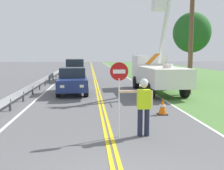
# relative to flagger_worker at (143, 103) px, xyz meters

# --- Properties ---
(grass_verge_right) EXTENTS (16.00, 110.00, 0.01)m
(grass_verge_right) POSITION_rel_flagger_worker_xyz_m (10.52, 16.32, -1.04)
(grass_verge_right) COLOR #517F3D
(grass_verge_right) RESTS_ON ground
(centerline_yellow_left) EXTENTS (0.11, 110.00, 0.01)m
(centerline_yellow_left) POSITION_rel_flagger_worker_xyz_m (-1.17, 16.32, -1.04)
(centerline_yellow_left) COLOR yellow
(centerline_yellow_left) RESTS_ON ground
(centerline_yellow_right) EXTENTS (0.11, 110.00, 0.01)m
(centerline_yellow_right) POSITION_rel_flagger_worker_xyz_m (-0.99, 16.32, -1.04)
(centerline_yellow_right) COLOR yellow
(centerline_yellow_right) RESTS_ON ground
(edge_line_right) EXTENTS (0.12, 110.00, 0.01)m
(edge_line_right) POSITION_rel_flagger_worker_xyz_m (2.52, 16.32, -1.04)
(edge_line_right) COLOR silver
(edge_line_right) RESTS_ON ground
(edge_line_left) EXTENTS (0.12, 110.00, 0.01)m
(edge_line_left) POSITION_rel_flagger_worker_xyz_m (-4.68, 16.32, -1.04)
(edge_line_left) COLOR silver
(edge_line_left) RESTS_ON ground
(flagger_worker) EXTENTS (1.09, 0.25, 1.83)m
(flagger_worker) POSITION_rel_flagger_worker_xyz_m (0.00, 0.00, 0.00)
(flagger_worker) COLOR #1E2338
(flagger_worker) RESTS_ON ground
(stop_sign_paddle) EXTENTS (0.56, 0.04, 2.33)m
(stop_sign_paddle) POSITION_rel_flagger_worker_xyz_m (-0.77, -0.01, 0.66)
(stop_sign_paddle) COLOR silver
(stop_sign_paddle) RESTS_ON ground
(utility_bucket_truck) EXTENTS (2.67, 6.84, 6.18)m
(utility_bucket_truck) POSITION_rel_flagger_worker_xyz_m (2.90, 9.15, 0.39)
(utility_bucket_truck) COLOR white
(utility_bucket_truck) RESTS_ON ground
(oncoming_sedan_nearest) EXTENTS (2.08, 4.19, 1.70)m
(oncoming_sedan_nearest) POSITION_rel_flagger_worker_xyz_m (-2.76, 8.80, -0.21)
(oncoming_sedan_nearest) COLOR navy
(oncoming_sedan_nearest) RESTS_ON ground
(oncoming_suv_second) EXTENTS (2.08, 4.68, 2.10)m
(oncoming_suv_second) POSITION_rel_flagger_worker_xyz_m (-3.04, 16.85, 0.01)
(oncoming_suv_second) COLOR #4C5156
(oncoming_suv_second) RESTS_ON ground
(utility_pole_near) EXTENTS (1.80, 0.28, 7.93)m
(utility_pole_near) POSITION_rel_flagger_worker_xyz_m (4.75, 7.88, 3.10)
(utility_pole_near) COLOR brown
(utility_pole_near) RESTS_ON ground
(traffic_cone_lead) EXTENTS (0.40, 0.40, 0.70)m
(traffic_cone_lead) POSITION_rel_flagger_worker_xyz_m (1.44, 2.69, -0.71)
(traffic_cone_lead) COLOR orange
(traffic_cone_lead) RESTS_ON ground
(traffic_cone_mid) EXTENTS (0.40, 0.40, 0.70)m
(traffic_cone_mid) POSITION_rel_flagger_worker_xyz_m (1.12, 5.41, -0.71)
(traffic_cone_mid) COLOR orange
(traffic_cone_mid) RESTS_ON ground
(guardrail_left_shoulder) EXTENTS (0.10, 32.00, 0.71)m
(guardrail_left_shoulder) POSITION_rel_flagger_worker_xyz_m (-5.28, 12.00, -0.53)
(guardrail_left_shoulder) COLOR #9EA0A3
(guardrail_left_shoulder) RESTS_ON ground
(roadside_tree_verge) EXTENTS (3.00, 3.00, 5.90)m
(roadside_tree_verge) POSITION_rel_flagger_worker_xyz_m (6.62, 12.25, 3.22)
(roadside_tree_verge) COLOR brown
(roadside_tree_verge) RESTS_ON ground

